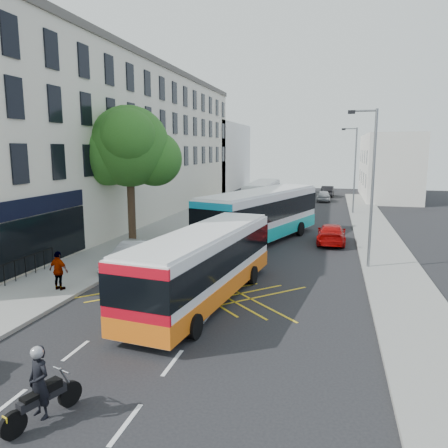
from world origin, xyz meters
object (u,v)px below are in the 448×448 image
Objects in this scene: bus_mid at (261,215)px; parked_car_silver at (134,255)px; bus_near at (204,264)px; pedestrian_far at (59,271)px; distant_car_silver at (324,196)px; street_tree at (129,147)px; lamp_near at (371,181)px; red_hatchback at (331,234)px; distant_car_grey at (278,197)px; bus_far at (262,195)px; distant_car_dark at (328,191)px; lamp_far at (354,166)px; motorbike at (40,387)px.

bus_mid is 2.94× the size of parked_car_silver.
pedestrian_far is at bearing -167.55° from bus_near.
bus_near is at bearing -31.79° from parked_car_silver.
parked_car_silver is at bearing 73.08° from distant_car_silver.
street_tree is 15.10m from lamp_near.
red_hatchback is at bearing 90.85° from distant_car_silver.
distant_car_grey is at bearing 28.18° from distant_car_silver.
bus_near is (-6.82, -6.67, -3.07)m from lamp_near.
bus_far is 15.96m from distant_car_dark.
distant_car_grey reaches higher than distant_car_silver.
lamp_near and lamp_far have the same top height.
distant_car_grey is 1.26× the size of distant_car_silver.
street_tree is at bearing 122.33° from parked_car_silver.
motorbike is at bearing -76.31° from bus_mid.
bus_mid is 3.20× the size of distant_car_silver.
lamp_far is 16.10m from distant_car_dark.
lamp_near is 8.80m from bus_mid.
lamp_far is 0.78× the size of bus_far.
parked_car_silver is 13.35m from red_hatchback.
lamp_far is at bearing -36.57° from distant_car_grey.
pedestrian_far is at bearing -151.18° from lamp_near.
parked_car_silver is (2.91, -5.81, -5.59)m from street_tree.
lamp_far is 36.47m from motorbike.
red_hatchback is (-1.81, -13.99, -3.97)m from lamp_far.
distant_car_silver is at bearing 102.93° from motorbike.
parked_car_silver reaches higher than distant_car_silver.
pedestrian_far is at bearing -81.60° from street_tree.
red_hatchback is 17.49m from pedestrian_far.
lamp_near is at bearing 93.78° from distant_car_silver.
parked_car_silver is at bearing -63.40° from street_tree.
bus_mid is 2.81× the size of red_hatchback.
lamp_near reaches higher than parked_car_silver.
lamp_far reaches higher than motorbike.
lamp_far reaches higher than bus_mid.
lamp_near is 20.00m from lamp_far.
pedestrian_far is (-6.38, -0.59, -0.55)m from bus_near.
pedestrian_far is at bearing 72.79° from distant_car_silver.
red_hatchback is at bearing -68.69° from distant_car_grey.
bus_far is 28.38m from pedestrian_far.
bus_mid is at bearing 104.82° from motorbike.
parked_car_silver is (-4.98, 3.82, -0.84)m from bus_near.
lamp_far is 27.70m from bus_near.
bus_mid is at bearing -108.04° from pedestrian_far.
lamp_near is 4.69× the size of pedestrian_far.
bus_far is at bearing 110.59° from motorbike.
bus_near is 42.31m from distant_car_dark.
lamp_far is 2.03× the size of distant_car_silver.
lamp_far reaches higher than distant_car_grey.
pedestrian_far is (-10.69, -42.68, 0.30)m from distant_car_dark.
lamp_near is 12.75m from parked_car_silver.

